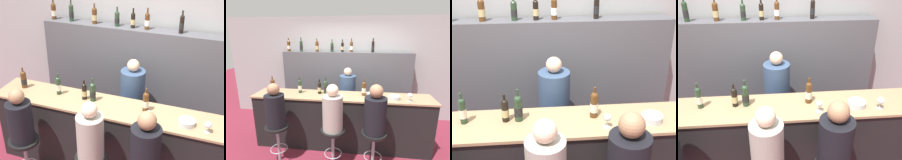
# 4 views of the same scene
# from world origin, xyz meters

# --- Properties ---
(wall_back) EXTENTS (6.40, 0.05, 2.60)m
(wall_back) POSITION_xyz_m (0.00, 1.65, 1.30)
(wall_back) COLOR #9E9E9E
(wall_back) RESTS_ON ground_plane
(bar_counter) EXTENTS (3.34, 0.56, 1.06)m
(bar_counter) POSITION_xyz_m (0.00, 0.26, 0.53)
(bar_counter) COLOR black
(bar_counter) RESTS_ON ground_plane
(back_bar_cabinet) EXTENTS (3.14, 0.28, 1.75)m
(back_bar_cabinet) POSITION_xyz_m (0.00, 1.43, 0.88)
(back_bar_cabinet) COLOR #4C4C51
(back_bar_cabinet) RESTS_ON ground_plane
(wine_bottle_counter_0) EXTENTS (0.08, 0.08, 0.31)m
(wine_bottle_counter_0) POSITION_xyz_m (-1.37, 0.32, 1.19)
(wine_bottle_counter_0) COLOR #4C2D14
(wine_bottle_counter_0) RESTS_ON bar_counter
(wine_bottle_counter_1) EXTENTS (0.07, 0.07, 0.31)m
(wine_bottle_counter_1) POSITION_xyz_m (-0.81, 0.32, 1.19)
(wine_bottle_counter_1) COLOR #233823
(wine_bottle_counter_1) RESTS_ON bar_counter
(wine_bottle_counter_2) EXTENTS (0.07, 0.07, 0.28)m
(wine_bottle_counter_2) POSITION_xyz_m (-0.43, 0.32, 1.17)
(wine_bottle_counter_2) COLOR black
(wine_bottle_counter_2) RESTS_ON bar_counter
(wine_bottle_counter_3) EXTENTS (0.08, 0.08, 0.33)m
(wine_bottle_counter_3) POSITION_xyz_m (-0.30, 0.32, 1.19)
(wine_bottle_counter_3) COLOR #233823
(wine_bottle_counter_3) RESTS_ON bar_counter
(wine_bottle_counter_4) EXTENTS (0.08, 0.08, 0.32)m
(wine_bottle_counter_4) POSITION_xyz_m (0.42, 0.32, 1.19)
(wine_bottle_counter_4) COLOR #4C2D14
(wine_bottle_counter_4) RESTS_ON bar_counter
(wine_bottle_backbar_0) EXTENTS (0.08, 0.08, 0.33)m
(wine_bottle_backbar_0) POSITION_xyz_m (-1.45, 1.43, 1.89)
(wine_bottle_backbar_0) COLOR #4C2D14
(wine_bottle_backbar_0) RESTS_ON back_bar_cabinet
(wine_bottle_backbar_1) EXTENTS (0.07, 0.07, 0.34)m
(wine_bottle_backbar_1) POSITION_xyz_m (-1.13, 1.43, 1.89)
(wine_bottle_backbar_1) COLOR #233823
(wine_bottle_backbar_1) RESTS_ON back_bar_cabinet
(wine_bottle_backbar_2) EXTENTS (0.08, 0.08, 0.32)m
(wine_bottle_backbar_2) POSITION_xyz_m (-0.73, 1.43, 1.88)
(wine_bottle_backbar_2) COLOR #4C2D14
(wine_bottle_backbar_2) RESTS_ON back_bar_cabinet
(wine_bottle_backbar_3) EXTENTS (0.07, 0.07, 0.30)m
(wine_bottle_backbar_3) POSITION_xyz_m (-0.36, 1.43, 1.87)
(wine_bottle_backbar_3) COLOR #233823
(wine_bottle_backbar_3) RESTS_ON back_bar_cabinet
(wine_bottle_backbar_4) EXTENTS (0.07, 0.07, 0.30)m
(wine_bottle_backbar_4) POSITION_xyz_m (-0.10, 1.43, 1.87)
(wine_bottle_backbar_4) COLOR black
(wine_bottle_backbar_4) RESTS_ON back_bar_cabinet
(wine_bottle_backbar_5) EXTENTS (0.07, 0.07, 0.32)m
(wine_bottle_backbar_5) POSITION_xyz_m (0.12, 1.43, 1.88)
(wine_bottle_backbar_5) COLOR #4C2D14
(wine_bottle_backbar_5) RESTS_ON back_bar_cabinet
(wine_bottle_backbar_6) EXTENTS (0.07, 0.07, 0.33)m
(wine_bottle_backbar_6) POSITION_xyz_m (0.62, 1.43, 1.89)
(wine_bottle_backbar_6) COLOR black
(wine_bottle_backbar_6) RESTS_ON back_bar_cabinet
(wine_glass_0) EXTENTS (0.07, 0.07, 0.14)m
(wine_glass_0) POSITION_xyz_m (0.51, 0.12, 1.15)
(wine_glass_0) COLOR silver
(wine_glass_0) RESTS_ON bar_counter
(wine_glass_1) EXTENTS (0.08, 0.08, 0.14)m
(wine_glass_1) POSITION_xyz_m (1.20, 0.12, 1.16)
(wine_glass_1) COLOR silver
(wine_glass_1) RESTS_ON bar_counter
(metal_bowl) EXTENTS (0.20, 0.20, 0.06)m
(metal_bowl) POSITION_xyz_m (0.96, 0.19, 1.09)
(metal_bowl) COLOR #B7B7BC
(metal_bowl) RESTS_ON bar_counter
(bar_stool_left) EXTENTS (0.40, 0.40, 0.67)m
(bar_stool_left) POSITION_xyz_m (-1.03, -0.31, 0.53)
(bar_stool_left) COLOR gray
(bar_stool_left) RESTS_ON ground_plane
(guest_seated_left) EXTENTS (0.32, 0.32, 0.74)m
(guest_seated_left) POSITION_xyz_m (-1.03, -0.31, 0.99)
(guest_seated_left) COLOR black
(guest_seated_left) RESTS_ON bar_stool_left
(guest_seated_middle) EXTENTS (0.32, 0.32, 0.76)m
(guest_seated_middle) POSITION_xyz_m (-0.07, -0.31, 0.99)
(guest_seated_middle) COLOR gray
(guest_seated_middle) RESTS_ON bar_stool_middle
(guest_seated_right) EXTENTS (0.34, 0.34, 0.79)m
(guest_seated_right) POSITION_xyz_m (0.59, -0.31, 1.00)
(guest_seated_right) COLOR black
(guest_seated_right) RESTS_ON bar_stool_right
(bartender) EXTENTS (0.36, 0.36, 1.46)m
(bartender) POSITION_xyz_m (0.07, 0.92, 0.67)
(bartender) COLOR #334766
(bartender) RESTS_ON ground_plane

